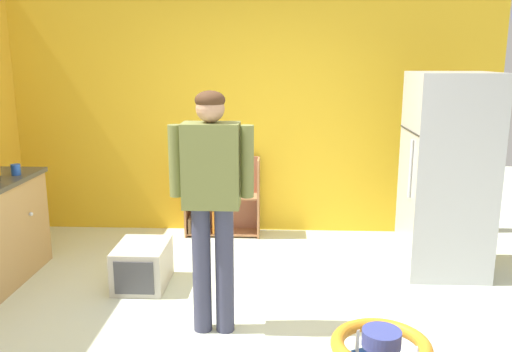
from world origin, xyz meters
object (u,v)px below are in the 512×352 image
standing_person (212,192)px  pet_carrier (142,265)px  bookshelf (218,201)px  blue_cup (16,170)px  refrigerator (447,175)px

standing_person → pet_carrier: size_ratio=3.07×
bookshelf → blue_cup: 2.07m
bookshelf → blue_cup: size_ratio=8.95×
standing_person → blue_cup: standing_person is taller
refrigerator → standing_person: size_ratio=1.05×
bookshelf → refrigerator: bearing=-23.4°
standing_person → pet_carrier: (-0.70, 0.73, -0.84)m
standing_person → bookshelf: bearing=95.8°
blue_cup → pet_carrier: bearing=-11.7°
bookshelf → standing_person: 2.21m
bookshelf → pet_carrier: 1.47m
bookshelf → pet_carrier: bearing=-109.4°
bookshelf → standing_person: (0.21, -2.10, 0.65)m
refrigerator → bookshelf: size_ratio=2.09×
refrigerator → pet_carrier: 2.76m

